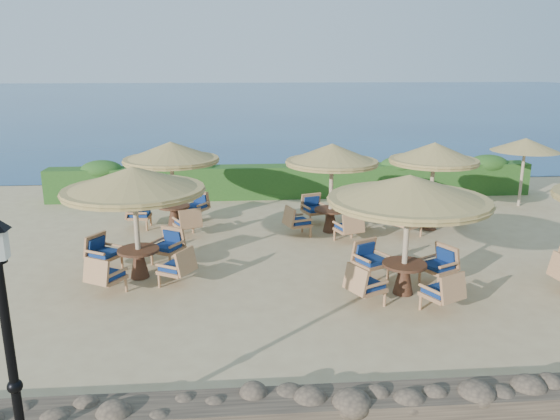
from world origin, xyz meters
The scene contains 11 objects.
ground centered at (0.00, 0.00, 0.00)m, with size 120.00×120.00×0.00m, color tan.
sea centered at (0.00, 70.00, 0.00)m, with size 160.00×160.00×0.00m, color navy.
hedge centered at (0.00, 7.20, 0.60)m, with size 18.00×0.90×1.20m, color #1F4716.
stone_wall centered at (0.00, -6.20, 0.22)m, with size 15.00×0.65×0.44m, color brown.
lamp_post centered at (-4.80, -6.80, 1.55)m, with size 0.44×0.44×3.31m.
extra_parasol centered at (7.80, 5.20, 2.17)m, with size 2.30×2.30×2.41m.
cafe_set_0 centered at (-4.45, -0.47, 1.92)m, with size 3.24×3.24×2.65m.
cafe_set_1 centered at (1.45, -1.89, 1.96)m, with size 3.44×3.44×2.65m.
cafe_set_3 centered at (-4.05, 3.52, 1.93)m, with size 2.87×2.87×2.65m.
cafe_set_4 centered at (0.63, 2.73, 1.80)m, with size 2.88×2.88×2.65m.
cafe_set_5 centered at (3.66, 2.72, 1.98)m, with size 2.69×2.63×2.65m.
Camera 1 is at (-2.14, -12.71, 4.89)m, focal length 35.00 mm.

